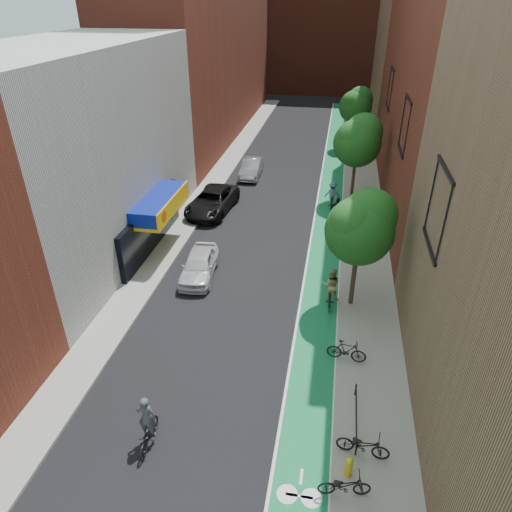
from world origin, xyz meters
The scene contains 23 objects.
ground centered at (0.00, 0.00, 0.00)m, with size 160.00×160.00×0.00m, color black.
bike_lane centered at (4.00, 26.00, 0.01)m, with size 2.00×68.00×0.01m, color #126644.
sidewalk_left centered at (-6.00, 26.00, 0.07)m, with size 2.00×68.00×0.15m, color gray.
sidewalk_right centered at (6.50, 26.00, 0.07)m, with size 3.00×68.00×0.15m, color gray.
building_left_white centered at (-11.00, 14.00, 6.00)m, with size 8.00×20.00×12.00m, color silver.
building_left_far_red centered at (-11.00, 42.00, 11.00)m, with size 8.00×36.00×22.00m, color maroon.
building_right_mid_red centered at (12.00, 26.00, 11.00)m, with size 8.00×28.00×22.00m, color maroon.
building_right_far_tan centered at (12.00, 50.00, 9.00)m, with size 8.00×20.00×18.00m, color #8C6B4C.
building_far_closure centered at (0.00, 72.00, 10.00)m, with size 30.00×14.00×20.00m, color maroon.
tree_near centered at (5.65, 10.02, 4.66)m, with size 3.40×3.36×6.42m.
tree_mid centered at (5.65, 24.02, 4.89)m, with size 3.55×3.53×6.74m.
tree_far centered at (5.65, 38.02, 4.50)m, with size 3.30×3.25×6.21m.
parked_car_white centered at (-3.00, 11.31, 0.76)m, with size 1.79×4.44×1.51m, color silver.
parked_car_black centered at (-4.60, 20.14, 0.82)m, with size 2.72×5.91×1.64m, color black.
parked_car_silver centered at (-3.13, 28.06, 0.76)m, with size 1.60×4.59×1.51m, color #919399.
cyclist_lead centered at (-1.59, 0.09, 0.74)m, with size 0.72×1.86×2.20m.
cyclist_lane_near centered at (4.53, 9.78, 0.99)m, with size 0.93×1.62×2.21m.
cyclist_lane_mid centered at (4.58, 19.28, 0.83)m, with size 1.09×1.72×2.13m.
cyclist_lane_far centered at (4.13, 22.22, 0.92)m, with size 1.16×1.87×2.09m.
parked_bike_near centered at (5.40, -0.75, 0.61)m, with size 0.60×1.73×0.91m, color black.
parked_bike_mid centered at (5.40, 5.60, 0.67)m, with size 0.49×1.74×1.05m, color black.
parked_bike_far centered at (6.02, 0.87, 0.64)m, with size 0.65×1.86×0.98m, color black.
fire_hydrant centered at (5.54, 0.00, 0.58)m, with size 0.28×0.28×0.80m.
Camera 1 is at (4.20, -10.04, 14.34)m, focal length 32.00 mm.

